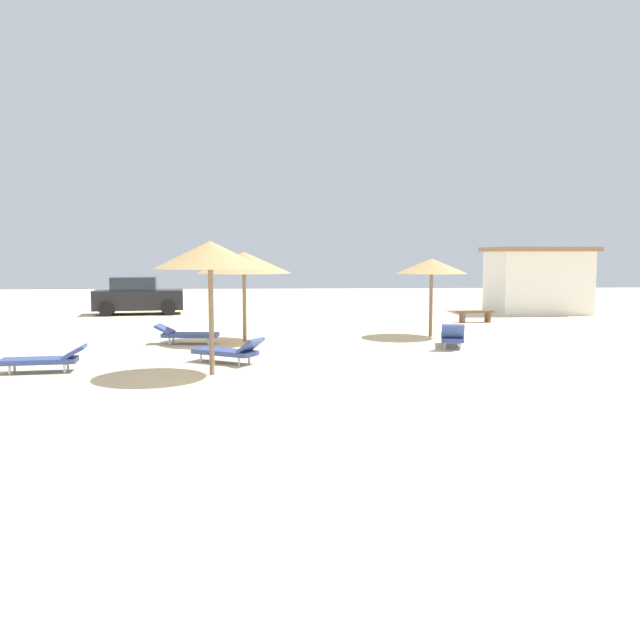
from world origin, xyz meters
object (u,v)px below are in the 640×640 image
parasol_1 (210,255)px  lounger_1 (229,351)px  bench_0 (475,314)px  lounger_0 (45,359)px  beach_cabana (537,280)px  parasol_2 (244,263)px  lounger_4 (452,336)px  lounger_2 (186,334)px  parasol_4 (432,266)px  parked_car (138,296)px

parasol_1 → lounger_1: 2.90m
parasol_1 → bench_0: bearing=49.5°
lounger_0 → beach_cabana: (17.57, 14.71, 1.26)m
parasol_2 → lounger_4: bearing=-14.8°
lounger_1 → lounger_2: size_ratio=0.99×
parasol_2 → lounger_4: parasol_2 is taller
parasol_2 → parasol_4: size_ratio=1.13×
lounger_1 → lounger_2: lounger_1 is taller
parasol_4 → beach_cabana: bearing=50.9°
parasol_1 → parked_car: 16.52m
lounger_0 → bench_0: lounger_0 is taller
lounger_0 → lounger_1: bearing=13.6°
lounger_1 → beach_cabana: 19.17m
parasol_1 → parked_car: bearing=107.9°
beach_cabana → parasol_2: bearing=-144.2°
lounger_0 → parked_car: 15.11m
lounger_0 → lounger_1: lounger_1 is taller
lounger_2 → bench_0: size_ratio=1.28×
parasol_2 → lounger_1: bearing=-92.2°
lounger_0 → lounger_4: bearing=18.5°
parasol_4 → bench_0: size_ratio=1.70×
parked_car → beach_cabana: size_ratio=0.93×
parasol_1 → beach_cabana: (13.62, 15.26, -1.18)m
parasol_2 → lounger_1: parasol_2 is taller
lounger_0 → bench_0: 17.04m
parasol_2 → lounger_1: (-0.16, -4.19, -2.19)m
lounger_4 → parasol_2: bearing=165.2°
lounger_2 → beach_cabana: 18.03m
lounger_2 → parked_car: size_ratio=0.47×
parasol_4 → lounger_4: bearing=-88.2°
lounger_1 → lounger_4: (6.41, 2.54, 0.01)m
lounger_4 → parked_car: size_ratio=0.47×
lounger_0 → parked_car: (-1.09, 15.07, 0.51)m
parasol_1 → lounger_4: size_ratio=1.57×
parasol_2 → parked_car: size_ratio=0.71×
parasol_2 → lounger_4: size_ratio=1.52×
beach_cabana → lounger_0: bearing=-140.1°
parasol_1 → lounger_1: (0.27, 1.57, -2.43)m
parasol_4 → beach_cabana: beach_cabana is taller
lounger_1 → parked_car: size_ratio=0.46×
parasol_1 → lounger_2: size_ratio=1.56×
beach_cabana → lounger_2: bearing=-146.4°
bench_0 → parasol_4: bearing=-122.7°
parasol_1 → lounger_0: parasol_1 is taller
parasol_1 → lounger_2: 5.99m
parasol_2 → parked_car: parasol_2 is taller
parasol_2 → lounger_2: bearing=-165.8°
parked_car → parasol_1: bearing=-72.1°
parasol_2 → beach_cabana: size_ratio=0.65×
parasol_4 → parked_car: 14.79m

